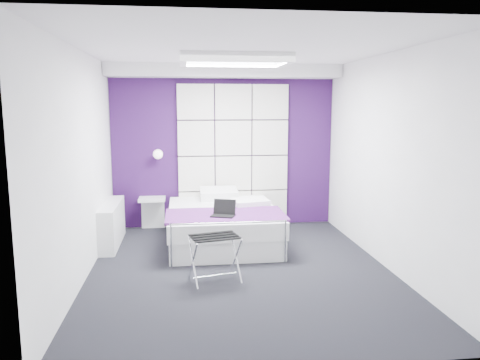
# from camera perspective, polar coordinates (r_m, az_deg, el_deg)

# --- Properties ---
(floor) EXTENTS (4.40, 4.40, 0.00)m
(floor) POSITION_cam_1_polar(r_m,az_deg,el_deg) (5.76, 0.03, -10.97)
(floor) COLOR black
(floor) RESTS_ON ground
(ceiling) EXTENTS (4.40, 4.40, 0.00)m
(ceiling) POSITION_cam_1_polar(r_m,az_deg,el_deg) (5.45, 0.03, 15.66)
(ceiling) COLOR white
(ceiling) RESTS_ON wall_back
(wall_back) EXTENTS (3.60, 0.00, 3.60)m
(wall_back) POSITION_cam_1_polar(r_m,az_deg,el_deg) (7.63, -2.00, 3.99)
(wall_back) COLOR white
(wall_back) RESTS_ON floor
(wall_left) EXTENTS (0.00, 4.40, 4.40)m
(wall_left) POSITION_cam_1_polar(r_m,az_deg,el_deg) (5.53, -18.81, 1.58)
(wall_left) COLOR white
(wall_left) RESTS_ON floor
(wall_right) EXTENTS (0.00, 4.40, 4.40)m
(wall_right) POSITION_cam_1_polar(r_m,az_deg,el_deg) (5.95, 17.52, 2.14)
(wall_right) COLOR white
(wall_right) RESTS_ON floor
(accent_wall) EXTENTS (3.58, 0.02, 2.58)m
(accent_wall) POSITION_cam_1_polar(r_m,az_deg,el_deg) (7.62, -1.99, 3.99)
(accent_wall) COLOR #2D0E40
(accent_wall) RESTS_ON wall_back
(soffit) EXTENTS (3.58, 0.50, 0.20)m
(soffit) POSITION_cam_1_polar(r_m,az_deg,el_deg) (7.37, -1.88, 13.15)
(soffit) COLOR white
(soffit) RESTS_ON wall_back
(headboard) EXTENTS (1.80, 0.08, 2.30)m
(headboard) POSITION_cam_1_polar(r_m,az_deg,el_deg) (7.60, -0.83, 2.99)
(headboard) COLOR silver
(headboard) RESTS_ON wall_back
(skylight) EXTENTS (1.36, 0.86, 0.12)m
(skylight) POSITION_cam_1_polar(r_m,az_deg,el_deg) (6.04, -0.69, 14.54)
(skylight) COLOR white
(skylight) RESTS_ON ceiling
(wall_lamp) EXTENTS (0.15, 0.15, 0.15)m
(wall_lamp) POSITION_cam_1_polar(r_m,az_deg,el_deg) (7.48, -9.95, 3.14)
(wall_lamp) COLOR white
(wall_lamp) RESTS_ON wall_back
(radiator) EXTENTS (0.22, 1.20, 0.60)m
(radiator) POSITION_cam_1_polar(r_m,az_deg,el_deg) (6.96, -15.34, -5.19)
(radiator) COLOR white
(radiator) RESTS_ON floor
(bed) EXTENTS (1.59, 1.91, 0.68)m
(bed) POSITION_cam_1_polar(r_m,az_deg,el_deg) (6.79, -2.15, -5.35)
(bed) COLOR white
(bed) RESTS_ON floor
(nightstand) EXTENTS (0.41, 0.32, 0.05)m
(nightstand) POSITION_cam_1_polar(r_m,az_deg,el_deg) (7.55, -10.68, -2.30)
(nightstand) COLOR white
(nightstand) RESTS_ON wall_back
(luggage_rack) EXTENTS (0.53, 0.39, 0.52)m
(luggage_rack) POSITION_cam_1_polar(r_m,az_deg,el_deg) (5.38, -3.09, -9.50)
(luggage_rack) COLOR silver
(luggage_rack) RESTS_ON floor
(laptop) EXTENTS (0.30, 0.21, 0.22)m
(laptop) POSITION_cam_1_polar(r_m,az_deg,el_deg) (6.16, -2.12, -3.91)
(laptop) COLOR black
(laptop) RESTS_ON bed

